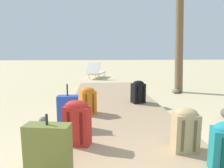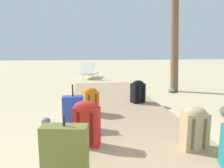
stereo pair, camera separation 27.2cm
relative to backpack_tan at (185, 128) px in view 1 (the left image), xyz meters
name	(u,v)px [view 1 (the left image)]	position (x,y,z in m)	size (l,w,h in m)	color
ground_plane	(120,122)	(-0.65, 1.35, -0.37)	(60.00, 60.00, 0.00)	#CCB789
boardwalk	(116,109)	(-0.65, 2.09, -0.33)	(2.09, 7.35, 0.08)	tan
backpack_tan	(185,128)	(0.00, 0.00, 0.00)	(0.31, 0.26, 0.55)	tan
backpack_red	(77,122)	(-1.35, 0.28, 0.03)	(0.38, 0.27, 0.61)	red
suitcase_olive	(48,152)	(-1.57, -0.43, -0.02)	(0.46, 0.25, 0.65)	olive
suitcase_blue	(68,112)	(-1.56, 0.93, -0.02)	(0.33, 0.19, 0.72)	#2847B7
backpack_black	(138,91)	(-0.07, 2.43, 0.00)	(0.35, 0.31, 0.55)	black
backpack_orange	(88,100)	(-1.26, 1.65, -0.01)	(0.35, 0.32, 0.54)	orange
lounge_chair	(96,72)	(-1.07, 7.86, -0.04)	(1.00, 1.63, 0.80)	white
rock_left_near	(43,120)	(-2.08, 1.39, -0.31)	(0.19, 0.15, 0.12)	slate
rock_right_near	(175,91)	(1.45, 3.87, -0.30)	(0.26, 0.24, 0.14)	gray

